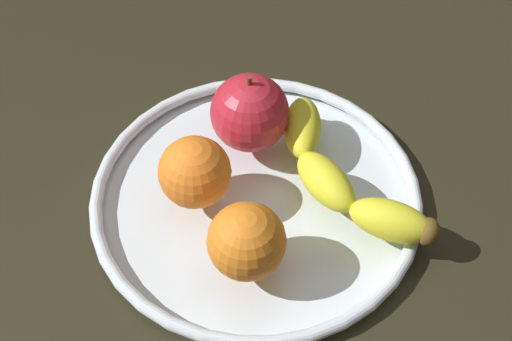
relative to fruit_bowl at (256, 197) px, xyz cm
name	(u,v)px	position (x,y,z in cm)	size (l,w,h in cm)	color
ground_plane	(256,215)	(0.00, 0.00, -2.92)	(141.00, 141.00, 4.00)	black
fruit_bowl	(256,197)	(0.00, 0.00, 0.00)	(30.72, 30.72, 1.80)	silver
banana	(342,177)	(2.06, 7.47, 2.66)	(20.09, 10.68, 3.55)	yellow
apple	(250,113)	(-6.25, 1.30, 4.63)	(7.48, 7.48, 8.28)	#B8212F
orange_front_left	(247,241)	(7.11, -2.99, 4.19)	(6.60, 6.60, 6.60)	orange
orange_front_right	(195,172)	(-1.19, -5.28, 4.15)	(6.54, 6.54, 6.54)	orange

